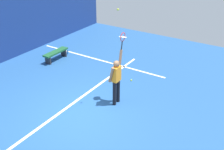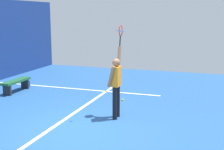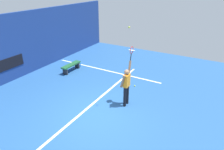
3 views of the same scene
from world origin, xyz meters
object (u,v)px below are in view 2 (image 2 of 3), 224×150
at_px(court_bench, 16,83).
at_px(water_bottle, 29,84).
at_px(tennis_player, 116,83).
at_px(spare_ball, 123,100).
at_px(tennis_racket, 121,32).

distance_m(court_bench, water_bottle, 0.88).
bearing_deg(tennis_player, spare_ball, 11.09).
relative_size(tennis_player, water_bottle, 8.28).
xyz_separation_m(tennis_player, tennis_racket, (0.38, -0.00, 1.37)).
bearing_deg(water_bottle, tennis_racket, -115.43).
bearing_deg(court_bench, water_bottle, 0.00).
bearing_deg(water_bottle, court_bench, 180.00).
xyz_separation_m(water_bottle, spare_ball, (-0.75, -4.14, -0.09)).
relative_size(water_bottle, spare_ball, 3.53).
bearing_deg(court_bench, spare_ball, -88.61).
height_order(tennis_player, tennis_racket, tennis_racket).
bearing_deg(spare_ball, court_bench, 91.39).
xyz_separation_m(tennis_racket, water_bottle, (2.13, 4.49, -2.26)).
height_order(water_bottle, spare_ball, water_bottle).
xyz_separation_m(tennis_player, water_bottle, (2.51, 4.48, -0.89)).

